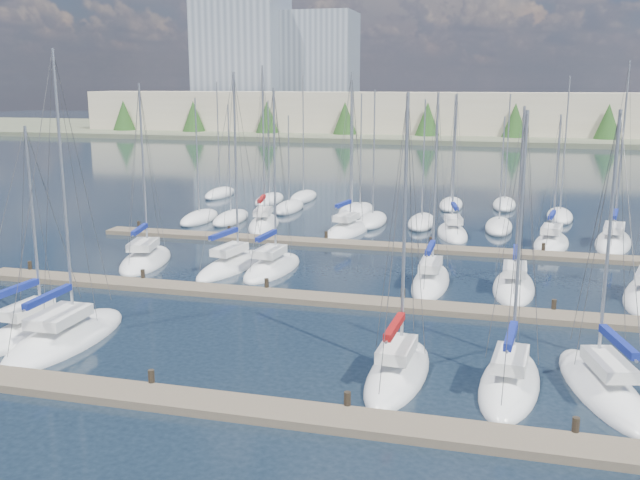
% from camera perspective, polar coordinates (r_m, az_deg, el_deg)
% --- Properties ---
extents(ground, '(400.00, 400.00, 0.00)m').
position_cam_1_polar(ground, '(82.38, 8.27, 3.95)').
color(ground, '#182330').
rests_on(ground, ground).
extents(dock_near, '(44.00, 1.93, 1.10)m').
position_cam_1_polar(dock_near, '(27.48, -6.61, -13.16)').
color(dock_near, '#6B5E4C').
rests_on(dock_near, ground).
extents(dock_mid, '(44.00, 1.93, 1.10)m').
position_cam_1_polar(dock_mid, '(39.93, 0.75, -4.79)').
color(dock_mid, '#6B5E4C').
rests_on(dock_mid, ground).
extents(dock_far, '(44.00, 1.93, 1.10)m').
position_cam_1_polar(dock_far, '(53.16, 4.44, -0.45)').
color(dock_far, '#6B5E4C').
rests_on(dock_far, ground).
extents(sailboat_c, '(3.29, 8.65, 14.26)m').
position_cam_1_polar(sailboat_c, '(36.21, -19.66, -7.35)').
color(sailboat_c, white).
rests_on(sailboat_c, ground).
extents(sailboat_r, '(4.00, 9.14, 14.37)m').
position_cam_1_polar(sailboat_r, '(58.50, 22.40, -0.14)').
color(sailboat_r, white).
rests_on(sailboat_r, ground).
extents(sailboat_d, '(2.68, 7.56, 12.39)m').
position_cam_1_polar(sailboat_d, '(30.37, 6.25, -10.49)').
color(sailboat_d, white).
rests_on(sailboat_d, ground).
extents(sailboat_b, '(2.94, 7.80, 10.79)m').
position_cam_1_polar(sailboat_b, '(37.80, -21.95, -6.70)').
color(sailboat_b, white).
rests_on(sailboat_b, ground).
extents(sailboat_p, '(3.58, 7.19, 11.95)m').
position_cam_1_polar(sailboat_p, '(58.31, 10.54, 0.56)').
color(sailboat_p, white).
rests_on(sailboat_p, ground).
extents(sailboat_f, '(4.20, 8.43, 11.78)m').
position_cam_1_polar(sailboat_f, '(30.89, 21.67, -10.95)').
color(sailboat_f, white).
rests_on(sailboat_f, ground).
extents(sailboat_o, '(3.80, 7.52, 13.59)m').
position_cam_1_polar(sailboat_o, '(58.38, 2.21, 0.78)').
color(sailboat_o, white).
rests_on(sailboat_o, ground).
extents(sailboat_j, '(3.08, 7.46, 12.45)m').
position_cam_1_polar(sailboat_j, '(46.66, -3.83, -2.23)').
color(sailboat_j, white).
rests_on(sailboat_j, ground).
extents(sailboat_q, '(3.54, 7.32, 10.49)m').
position_cam_1_polar(sailboat_q, '(56.36, 18.01, -0.27)').
color(sailboat_q, white).
rests_on(sailboat_q, ground).
extents(sailboat_k, '(2.16, 7.92, 12.22)m').
position_cam_1_polar(sailboat_k, '(43.87, 8.85, -3.31)').
color(sailboat_k, white).
rests_on(sailboat_k, ground).
extents(sailboat_e, '(2.95, 7.40, 11.75)m').
position_cam_1_polar(sailboat_e, '(30.18, 14.93, -11.02)').
color(sailboat_e, white).
rests_on(sailboat_e, ground).
extents(sailboat_l, '(2.51, 7.44, 11.46)m').
position_cam_1_polar(sailboat_l, '(43.81, 15.24, -3.64)').
color(sailboat_l, white).
rests_on(sailboat_l, ground).
extents(sailboat_h, '(4.40, 7.95, 12.73)m').
position_cam_1_polar(sailboat_h, '(49.99, -13.79, -1.58)').
color(sailboat_h, white).
rests_on(sailboat_h, ground).
extents(sailboat_n, '(3.82, 8.14, 14.18)m').
position_cam_1_polar(sailboat_n, '(61.17, -4.52, 1.30)').
color(sailboat_n, white).
rests_on(sailboat_n, ground).
extents(sailboat_i, '(3.62, 8.44, 13.43)m').
position_cam_1_polar(sailboat_i, '(47.54, -6.98, -2.01)').
color(sailboat_i, white).
rests_on(sailboat_i, ground).
extents(distant_boats, '(36.93, 20.75, 13.30)m').
position_cam_1_polar(distant_boats, '(67.19, 2.95, 2.41)').
color(distant_boats, '#9EA0A5').
rests_on(distant_boats, ground).
extents(shoreline, '(400.00, 60.00, 38.00)m').
position_cam_1_polar(shoreline, '(172.29, 7.49, 10.84)').
color(shoreline, '#666B51').
rests_on(shoreline, ground).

